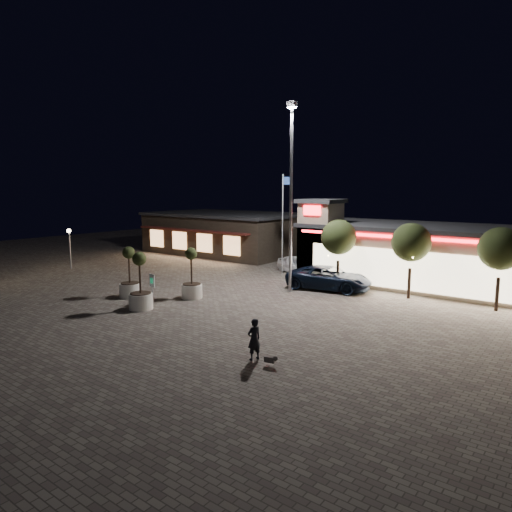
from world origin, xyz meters
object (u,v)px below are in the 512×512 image
Objects in this scene: white_sedan at (296,265)px; pedestrian at (254,339)px; planter_mid at (140,292)px; valet_sign at (152,283)px; pickup_truck at (329,278)px; planter_left at (130,282)px.

white_sedan is 2.43× the size of pedestrian.
pedestrian is (8.87, -17.23, 0.15)m from white_sedan.
planter_mid is 1.83× the size of valet_sign.
planter_left reaches higher than pickup_truck.
white_sedan is 19.38m from pedestrian.
pickup_truck is at bearing 46.75° from planter_left.
planter_left is 2.59m from valet_sign.
pickup_truck is 11.93m from valet_sign.
pickup_truck is 1.73× the size of planter_mid.
pedestrian is 10.23m from planter_mid.
valet_sign reaches higher than white_sedan.
pickup_truck reaches higher than white_sedan.
white_sedan is at bearing 85.79° from planter_mid.
planter_left is 0.98× the size of planter_mid.
valet_sign reaches higher than pickup_truck.
white_sedan is at bearing 83.94° from valet_sign.
planter_mid reaches higher than pickup_truck.
planter_mid is (2.92, -1.49, 0.02)m from planter_left.
planter_left is at bearing 172.95° from valet_sign.
planter_left reaches higher than valet_sign.
valet_sign is (-10.34, 3.45, 0.42)m from pedestrian.
planter_mid is at bearing -26.99° from planter_left.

